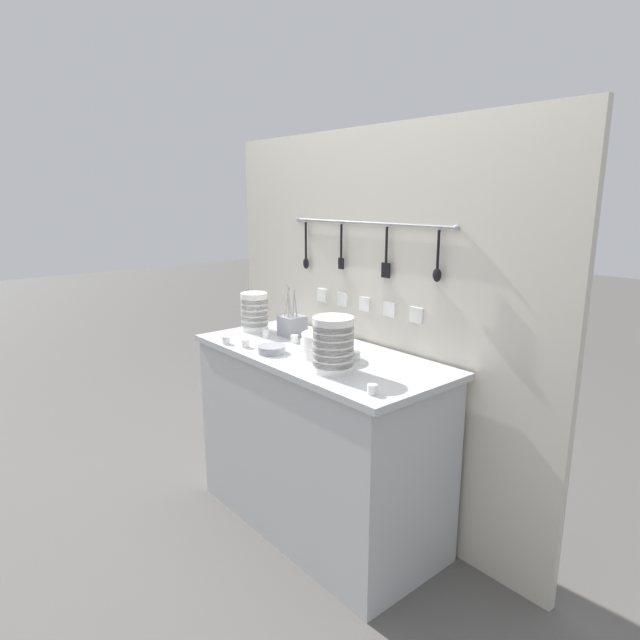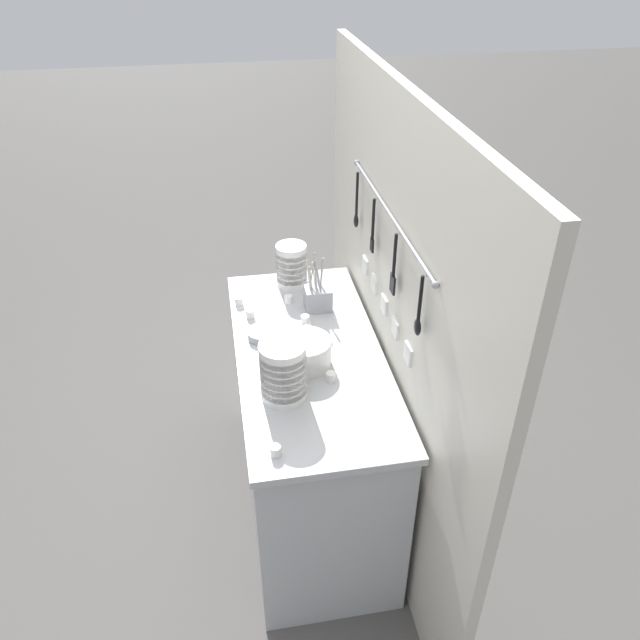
% 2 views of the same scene
% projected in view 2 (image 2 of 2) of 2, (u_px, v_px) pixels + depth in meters
% --- Properties ---
extents(ground_plane, '(20.00, 20.00, 0.00)m').
position_uv_depth(ground_plane, '(311.00, 498.00, 3.03)').
color(ground_plane, '#514F4C').
extents(counter, '(1.31, 0.59, 0.89)m').
position_uv_depth(counter, '(310.00, 431.00, 2.78)').
color(counter, '#B7BABC').
rests_on(counter, ground).
extents(back_wall, '(2.11, 0.08, 1.92)m').
position_uv_depth(back_wall, '(388.00, 329.00, 2.54)').
color(back_wall, beige).
rests_on(back_wall, ground).
extents(bowl_stack_wide_centre, '(0.14, 0.14, 0.21)m').
position_uv_depth(bowl_stack_wide_centre, '(292.00, 265.00, 2.92)').
color(bowl_stack_wide_centre, white).
rests_on(bowl_stack_wide_centre, counter).
extents(bowl_stack_short_front, '(0.17, 0.17, 0.23)m').
position_uv_depth(bowl_stack_short_front, '(283.00, 371.00, 2.24)').
color(bowl_stack_short_front, white).
rests_on(bowl_stack_short_front, counter).
extents(plate_stack, '(0.21, 0.21, 0.11)m').
position_uv_depth(plate_stack, '(305.00, 352.00, 2.43)').
color(plate_stack, white).
rests_on(plate_stack, counter).
extents(steel_mixing_bowl, '(0.13, 0.13, 0.03)m').
position_uv_depth(steel_mixing_bowl, '(263.00, 334.00, 2.60)').
color(steel_mixing_bowl, '#93969E').
rests_on(steel_mixing_bowl, counter).
extents(cutlery_caddy, '(0.12, 0.12, 0.27)m').
position_uv_depth(cutlery_caddy, '(318.00, 297.00, 2.77)').
color(cutlery_caddy, '#93969E').
rests_on(cutlery_caddy, counter).
extents(cup_back_left, '(0.04, 0.04, 0.04)m').
position_uv_depth(cup_back_left, '(305.00, 319.00, 2.69)').
color(cup_back_left, white).
rests_on(cup_back_left, counter).
extents(cup_edge_near, '(0.04, 0.04, 0.04)m').
position_uv_depth(cup_edge_near, '(289.00, 300.00, 2.82)').
color(cup_edge_near, white).
rests_on(cup_edge_near, counter).
extents(cup_front_right, '(0.04, 0.04, 0.04)m').
position_uv_depth(cup_front_right, '(331.00, 377.00, 2.36)').
color(cup_front_right, white).
rests_on(cup_front_right, counter).
extents(cup_edge_far, '(0.04, 0.04, 0.04)m').
position_uv_depth(cup_edge_far, '(250.00, 314.00, 2.73)').
color(cup_edge_far, white).
rests_on(cup_edge_far, counter).
extents(cup_by_caddy, '(0.04, 0.04, 0.04)m').
position_uv_depth(cup_by_caddy, '(307.00, 331.00, 2.62)').
color(cup_by_caddy, white).
rests_on(cup_by_caddy, counter).
extents(cup_beside_plates, '(0.04, 0.04, 0.04)m').
position_uv_depth(cup_beside_plates, '(276.00, 451.00, 2.05)').
color(cup_beside_plates, white).
rests_on(cup_beside_plates, counter).
extents(cup_mid_row, '(0.04, 0.04, 0.04)m').
position_uv_depth(cup_mid_row, '(239.00, 301.00, 2.81)').
color(cup_mid_row, white).
rests_on(cup_mid_row, counter).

